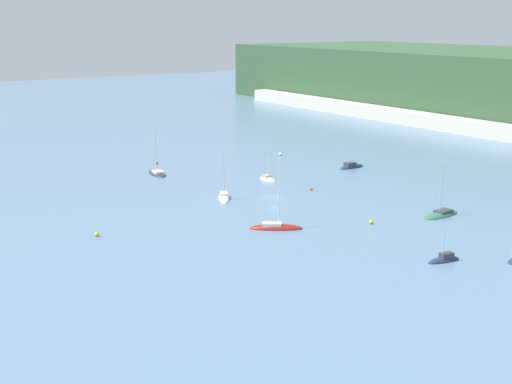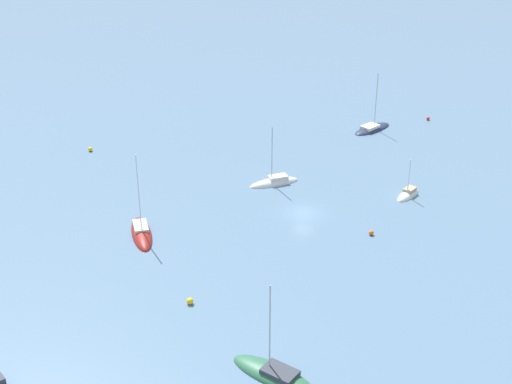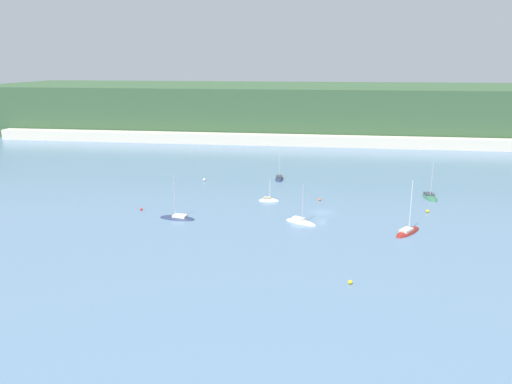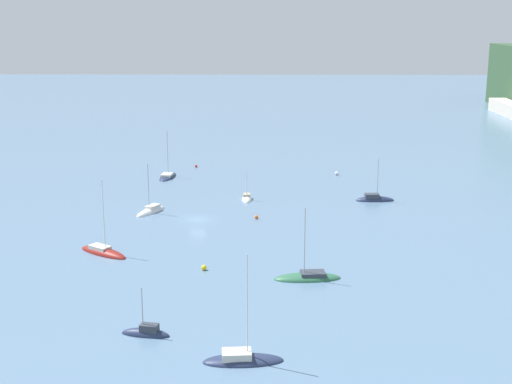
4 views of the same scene
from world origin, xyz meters
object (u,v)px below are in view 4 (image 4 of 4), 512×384
sailboat_5 (151,212)px  sailboat_2 (308,278)px  sailboat_1 (168,177)px  sailboat_7 (247,199)px  mooring_buoy_1 (256,217)px  mooring_buoy_2 (337,173)px  mooring_buoy_4 (196,166)px  sailboat_4 (375,200)px  sailboat_0 (146,334)px  sailboat_6 (242,360)px  sailboat_3 (103,253)px  mooring_buoy_0 (204,268)px

sailboat_5 → sailboat_2: bearing=67.0°
sailboat_1 → sailboat_7: (18.64, 17.53, 0.00)m
sailboat_1 → sailboat_7: 25.59m
sailboat_2 → mooring_buoy_1: size_ratio=16.65×
sailboat_7 → mooring_buoy_1: sailboat_7 is taller
mooring_buoy_1 → sailboat_5: bearing=-101.4°
sailboat_5 → mooring_buoy_2: (-30.57, 35.47, 0.29)m
mooring_buoy_4 → sailboat_1: bearing=-25.7°
sailboat_2 → mooring_buoy_4: bearing=-77.7°
sailboat_7 → sailboat_4: bearing=88.0°
sailboat_4 → sailboat_7: bearing=176.9°
sailboat_0 → mooring_buoy_2: sailboat_0 is taller
sailboat_7 → sailboat_0: bearing=-10.1°
sailboat_2 → sailboat_7: bearing=-82.1°
sailboat_6 → mooring_buoy_4: sailboat_6 is taller
sailboat_3 → mooring_buoy_1: sailboat_3 is taller
sailboat_3 → mooring_buoy_0: 16.74m
sailboat_7 → sailboat_2: bearing=11.6°
mooring_buoy_0 → mooring_buoy_1: bearing=165.2°
sailboat_1 → sailboat_2: size_ratio=1.01×
sailboat_0 → sailboat_6: (5.92, 10.71, 0.01)m
mooring_buoy_0 → sailboat_2: bearing=77.7°
sailboat_4 → mooring_buoy_0: 47.39m
sailboat_4 → mooring_buoy_4: (-29.39, -36.44, 0.19)m
sailboat_3 → mooring_buoy_2: sailboat_3 is taller
mooring_buoy_1 → mooring_buoy_2: 38.23m
mooring_buoy_0 → sailboat_4: bearing=142.9°
sailboat_1 → sailboat_3: bearing=-175.5°
sailboat_4 → sailboat_7: (-0.29, -23.94, -0.03)m
sailboat_2 → mooring_buoy_4: sailboat_2 is taller
sailboat_5 → sailboat_6: (55.28, 18.23, 0.03)m
sailboat_6 → mooring_buoy_2: (-85.85, 17.24, 0.26)m
sailboat_7 → mooring_buoy_1: (12.83, 2.05, 0.22)m
sailboat_5 → sailboat_7: bearing=146.5°
mooring_buoy_1 → mooring_buoy_4: (-41.93, -14.55, -0.01)m
sailboat_5 → sailboat_7: size_ratio=1.53×
sailboat_1 → mooring_buoy_4: bearing=-18.4°
sailboat_5 → mooring_buoy_2: sailboat_5 is taller
sailboat_1 → sailboat_5: sailboat_1 is taller
sailboat_6 → mooring_buoy_1: bearing=84.7°
sailboat_6 → mooring_buoy_1: (-51.51, 0.45, 0.18)m
sailboat_4 → sailboat_5: size_ratio=0.93×
sailboat_4 → mooring_buoy_0: (37.79, -28.59, 0.25)m
sailboat_3 → sailboat_5: bearing=116.2°
sailboat_1 → mooring_buoy_0: 58.17m
sailboat_0 → mooring_buoy_0: (-20.33, 4.47, 0.24)m
sailboat_4 → mooring_buoy_2: 22.39m
sailboat_1 → sailboat_2: (59.78, 26.88, -0.01)m
sailboat_2 → sailboat_3: 30.91m
sailboat_1 → sailboat_6: bearing=-159.7°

